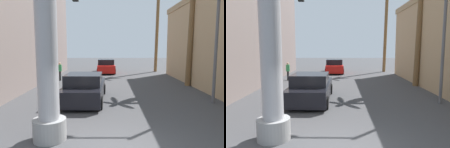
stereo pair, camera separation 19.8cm
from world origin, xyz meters
The scene contains 9 objects.
ground_plane centered at (0.00, 10.00, 0.00)m, with size 84.87×84.87×0.00m, color #424244.
street_lamp centered at (5.06, 5.85, 4.45)m, with size 2.65×0.28×7.35m.
traffic_light_mast centered at (-4.05, 3.94, 4.08)m, with size 4.67×0.32×5.83m.
car_lead centered at (-1.51, 6.31, 0.70)m, with size 2.20×4.98×1.56m.
car_far centered at (-0.61, 19.55, 0.74)m, with size 2.22×4.71×1.56m.
palm_tree_far_right centered at (5.44, 20.41, 5.55)m, with size 2.69×2.72×9.44m.
palm_tree_mid_right centered at (6.00, 11.02, 5.01)m, with size 2.65×2.55×8.66m.
palm_tree_mid_left centered at (-5.92, 9.66, 4.76)m, with size 2.44×2.35×7.99m.
pedestrian_far_left centered at (-4.58, 13.65, 0.94)m, with size 0.36×0.36×1.61m.
Camera 1 is at (-0.07, -5.63, 3.02)m, focal length 35.00 mm.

